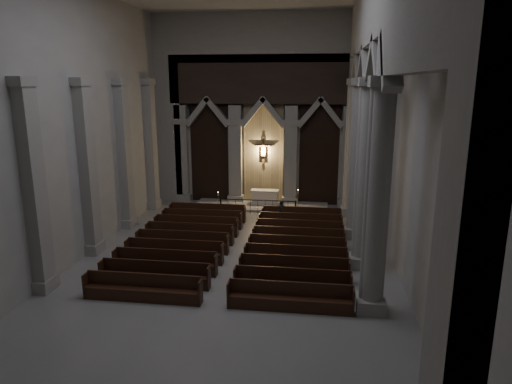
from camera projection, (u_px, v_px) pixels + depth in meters
The scene contains 11 objects.
room at pixel (227, 88), 17.38m from camera, with size 24.00×24.10×12.00m.
sanctuary_wall at pixel (263, 102), 28.72m from camera, with size 14.00×0.77×12.00m.
right_arcade at pixel (371, 82), 17.88m from camera, with size 1.00×24.00×12.00m.
left_pilasters at pixel (108, 164), 22.50m from camera, with size 0.60×13.00×8.03m.
sanctuary_step at pixel (261, 206), 29.35m from camera, with size 8.50×2.60×0.15m, color #9C9992.
altar at pixel (265, 197), 29.50m from camera, with size 1.78×0.71×0.91m.
altar_rail at pixel (258, 204), 27.64m from camera, with size 4.67×0.09×0.92m.
candle_stand_left at pixel (218, 207), 28.11m from camera, with size 0.22×0.22×1.28m.
candle_stand_right at pixel (298, 207), 27.78m from camera, with size 0.26×0.26×1.52m.
pews at pixel (239, 248), 21.21m from camera, with size 9.83×10.48×0.99m.
worshipper at pixel (282, 212), 25.92m from camera, with size 0.47×0.31×1.29m, color black.
Camera 1 is at (3.50, -17.51, 7.82)m, focal length 32.00 mm.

